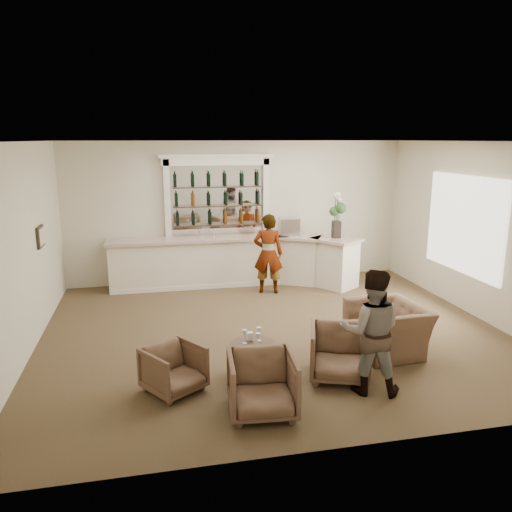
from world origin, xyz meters
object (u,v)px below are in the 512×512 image
Objects in this scene: sommelier at (268,254)px; flower_vase at (337,212)px; guest at (371,332)px; armchair_right at (339,353)px; armchair_left at (174,369)px; armchair_far at (387,328)px; espresso_machine at (289,227)px; bar_counter at (235,261)px; armchair_center at (262,384)px; cocktail_table at (253,360)px.

sommelier is 1.71× the size of flower_vase.
armchair_right is at bearing -39.64° from guest.
armchair_left is at bearing 8.35° from guest.
guest is 1.51m from armchair_far.
flower_vase is at bearing -158.15° from sommelier.
bar_counter is at bearing -175.67° from espresso_machine.
guest reaches higher than armchair_right.
bar_counter is at bearing 88.51° from armchair_center.
armchair_right is 0.71× the size of armchair_far.
guest is 1.65× the size of flower_vase.
espresso_machine is at bearing -73.91° from guest.
armchair_center is at bearing 29.15° from guest.
espresso_machine reaches higher than armchair_left.
bar_counter is 3.23× the size of sommelier.
bar_counter is 5.55× the size of flower_vase.
bar_counter is 5.63m from armchair_center.
flower_vase is (2.77, 4.06, 1.47)m from cocktail_table.
espresso_machine is (-0.47, 4.18, 0.95)m from armchair_far.
guest is 1.43× the size of armchair_far.
flower_vase is (1.63, 0.17, 0.84)m from sommelier.
armchair_right is 5.03m from espresso_machine.
armchair_center reaches higher than armchair_right.
armchair_left is at bearing -109.16° from bar_counter.
espresso_machine is (0.66, 0.71, 0.46)m from sommelier.
sommelier is 1.04× the size of guest.
armchair_right reaches higher than armchair_left.
bar_counter is 4.96m from armchair_right.
flower_vase reaches higher than bar_counter.
guest is (1.44, -0.74, 0.60)m from cocktail_table.
armchair_center is (-1.24, -4.87, -0.50)m from sommelier.
armchair_right is at bearing -36.32° from armchair_left.
armchair_far is 2.60× the size of espresso_machine.
espresso_machine is (1.81, 4.59, 1.09)m from cocktail_table.
bar_counter reaches higher than armchair_center.
armchair_right is 1.84× the size of espresso_machine.
flower_vase is at bearing 89.13° from armchair_right.
bar_counter reaches higher than armchair_left.
armchair_center is at bearing -70.71° from armchair_left.
armchair_right is (0.04, -4.19, -0.50)m from sommelier.
sommelier is 4.72m from armchair_left.
guest is at bearing -105.54° from flower_vase.
sommelier is at bearing 26.93° from armchair_left.
armchair_far is at bearing -78.72° from espresso_machine.
cocktail_table is at bearing -175.26° from armchair_right.
armchair_left is (-1.14, -0.21, 0.07)m from cocktail_table.
sommelier is 1.49× the size of armchair_far.
armchair_left is 0.60× the size of armchair_far.
armchair_far is 3.91m from flower_vase.
armchair_center reaches higher than armchair_left.
armchair_left is at bearing -163.23° from armchair_right.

